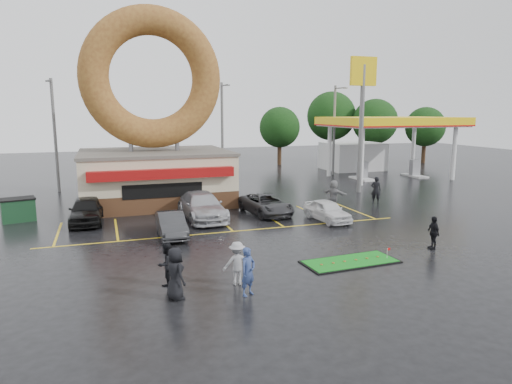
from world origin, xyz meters
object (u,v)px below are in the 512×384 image
object	(u,v)px
car_black	(86,210)
putting_green	(350,262)
person_blue	(248,271)
person_cameraman	(433,233)
car_white	(327,211)
shell_sign	(362,99)
car_silver	(202,206)
gas_station	(374,138)
car_dgrey	(171,225)
streetlight_right	(335,128)
dumpster	(18,210)
streetlight_mid	(222,130)
car_grey	(266,204)
streetlight_left	(55,132)
donut_shop	(154,140)

from	to	relation	value
car_black	putting_green	xyz separation A→B (m)	(10.97, -11.18, -0.73)
person_blue	person_cameraman	bearing A→B (deg)	-16.33
car_white	person_cameraman	xyz separation A→B (m)	(2.13, -6.64, 0.16)
shell_sign	car_silver	distance (m)	16.28
gas_station	person_cameraman	world-z (taller)	gas_station
car_dgrey	person_blue	size ratio (longest dim) A/B	2.18
streetlight_right	putting_green	size ratio (longest dim) A/B	2.11
car_white	dumpster	distance (m)	18.37
streetlight_mid	shell_sign	bearing A→B (deg)	-44.73
car_grey	car_white	world-z (taller)	car_grey
shell_sign	car_grey	xyz separation A→B (m)	(-9.86, -5.16, -6.74)
streetlight_mid	car_silver	bearing A→B (deg)	-109.44
person_blue	car_black	bearing A→B (deg)	83.19
car_grey	shell_sign	bearing A→B (deg)	20.54
dumpster	putting_green	xyz separation A→B (m)	(14.82, -13.00, -0.62)
shell_sign	gas_station	bearing A→B (deg)	51.93
car_black	streetlight_mid	bearing A→B (deg)	50.09
streetlight_right	gas_station	bearing A→B (deg)	-13.75
streetlight_mid	car_black	distance (m)	17.80
person_blue	gas_station	bearing A→B (deg)	19.78
streetlight_mid	person_cameraman	world-z (taller)	streetlight_mid
person_blue	person_cameraman	world-z (taller)	person_blue
shell_sign	car_silver	xyz separation A→B (m)	(-13.97, -5.15, -6.59)
person_blue	person_cameraman	xyz separation A→B (m)	(9.98, 2.47, -0.08)
shell_sign	car_black	size ratio (longest dim) A/B	2.36
car_white	shell_sign	bearing A→B (deg)	43.52
car_dgrey	streetlight_mid	bearing A→B (deg)	68.16
streetlight_left	car_black	size ratio (longest dim) A/B	2.01
donut_shop	streetlight_left	size ratio (longest dim) A/B	1.50
streetlight_left	putting_green	xyz separation A→B (m)	(13.40, -23.10, -4.75)
streetlight_mid	car_grey	size ratio (longest dim) A/B	1.96
streetlight_mid	car_dgrey	xyz separation A→B (m)	(-7.31, -17.42, -4.16)
shell_sign	car_white	distance (m)	12.63
streetlight_left	streetlight_mid	distance (m)	14.04
streetlight_right	putting_green	world-z (taller)	streetlight_right
car_white	streetlight_left	bearing A→B (deg)	129.70
car_dgrey	car_grey	size ratio (longest dim) A/B	0.83
gas_station	car_silver	size ratio (longest dim) A/B	2.50
streetlight_left	car_dgrey	bearing A→B (deg)	-67.83
streetlight_left	streetlight_right	distance (m)	26.08
dumpster	donut_shop	bearing A→B (deg)	7.03
streetlight_mid	car_dgrey	distance (m)	19.34
car_black	dumpster	size ratio (longest dim) A/B	2.49
car_silver	streetlight_mid	bearing A→B (deg)	68.32
car_black	putting_green	size ratio (longest dim) A/B	1.05
donut_shop	gas_station	bearing A→B (deg)	19.11
streetlight_mid	car_silver	distance (m)	15.44
donut_shop	car_grey	distance (m)	9.49
car_white	gas_station	bearing A→B (deg)	45.10
car_dgrey	car_white	size ratio (longest dim) A/B	1.04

